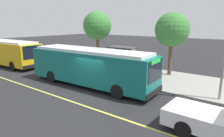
% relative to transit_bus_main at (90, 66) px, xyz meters
% --- Properties ---
extents(ground_plane, '(120.00, 120.00, 0.00)m').
position_rel_transit_bus_main_xyz_m(ground_plane, '(1.09, -1.01, -1.62)').
color(ground_plane, '#232326').
extents(sidewalk_curb, '(44.00, 6.40, 0.15)m').
position_rel_transit_bus_main_xyz_m(sidewalk_curb, '(1.09, 4.99, -1.54)').
color(sidewalk_curb, gray).
rests_on(sidewalk_curb, ground_plane).
extents(lane_stripe_center, '(36.00, 0.14, 0.01)m').
position_rel_transit_bus_main_xyz_m(lane_stripe_center, '(1.09, -3.21, -1.61)').
color(lane_stripe_center, '#E0D64C').
rests_on(lane_stripe_center, ground_plane).
extents(transit_bus_main, '(11.09, 2.98, 2.95)m').
position_rel_transit_bus_main_xyz_m(transit_bus_main, '(0.00, 0.00, 0.00)').
color(transit_bus_main, '#146B66').
rests_on(transit_bus_main, ground_plane).
extents(transit_bus_second, '(10.35, 3.04, 2.95)m').
position_rel_transit_bus_main_xyz_m(transit_bus_second, '(-13.34, -0.08, -0.00)').
color(transit_bus_second, gold).
rests_on(transit_bus_second, ground_plane).
extents(bus_shelter, '(2.90, 1.60, 2.48)m').
position_rel_transit_bus_main_xyz_m(bus_shelter, '(-0.55, 5.24, 0.30)').
color(bus_shelter, '#333338').
rests_on(bus_shelter, sidewalk_curb).
extents(waiting_bench, '(1.60, 0.48, 0.95)m').
position_rel_transit_bus_main_xyz_m(waiting_bench, '(-0.08, 5.14, -0.98)').
color(waiting_bench, brown).
rests_on(waiting_bench, sidewalk_curb).
extents(route_sign_post, '(0.44, 0.08, 2.80)m').
position_rel_transit_bus_main_xyz_m(route_sign_post, '(2.67, 2.32, 0.34)').
color(route_sign_post, '#333338').
rests_on(route_sign_post, sidewalk_curb).
extents(pedestrian_commuter, '(0.24, 0.40, 1.69)m').
position_rel_transit_bus_main_xyz_m(pedestrian_commuter, '(1.02, 2.65, -0.50)').
color(pedestrian_commuter, '#282D47').
rests_on(pedestrian_commuter, sidewalk_curb).
extents(street_tree_near_shelter, '(3.32, 3.32, 6.16)m').
position_rel_transit_bus_main_xyz_m(street_tree_near_shelter, '(-5.01, 6.71, 3.00)').
color(street_tree_near_shelter, brown).
rests_on(street_tree_near_shelter, sidewalk_curb).
extents(street_tree_upstreet, '(3.09, 3.09, 5.74)m').
position_rel_transit_bus_main_xyz_m(street_tree_upstreet, '(3.97, 6.67, 2.69)').
color(street_tree_upstreet, brown).
rests_on(street_tree_upstreet, sidewalk_curb).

